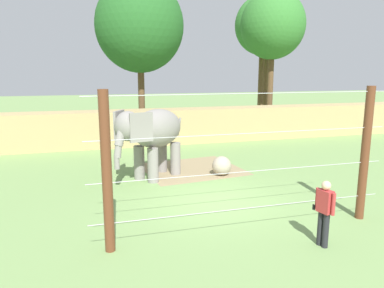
# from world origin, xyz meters

# --- Properties ---
(ground_plane) EXTENTS (120.00, 120.00, 0.00)m
(ground_plane) POSITION_xyz_m (0.00, 0.00, 0.00)
(ground_plane) COLOR #759956
(dirt_patch) EXTENTS (4.51, 4.19, 0.01)m
(dirt_patch) POSITION_xyz_m (0.37, 4.08, 0.00)
(dirt_patch) COLOR #937F5B
(dirt_patch) RESTS_ON ground
(embankment_wall) EXTENTS (36.00, 1.80, 2.04)m
(embankment_wall) POSITION_xyz_m (0.00, 10.30, 1.02)
(embankment_wall) COLOR tan
(embankment_wall) RESTS_ON ground
(elephant) EXTENTS (3.36, 2.96, 2.83)m
(elephant) POSITION_xyz_m (-1.52, 3.19, 1.87)
(elephant) COLOR gray
(elephant) RESTS_ON ground
(enrichment_ball) EXTENTS (0.80, 0.80, 0.80)m
(enrichment_ball) POSITION_xyz_m (1.29, 2.82, 0.40)
(enrichment_ball) COLOR tan
(enrichment_ball) RESTS_ON ground
(cable_fence) EXTENTS (8.17, 0.24, 3.85)m
(cable_fence) POSITION_xyz_m (0.00, -2.55, 1.93)
(cable_fence) COLOR brown
(cable_fence) RESTS_ON ground
(zookeeper) EXTENTS (0.31, 0.57, 1.67)m
(zookeeper) POSITION_xyz_m (1.46, -3.75, 0.93)
(zookeeper) COLOR #232328
(zookeeper) RESTS_ON ground
(tree_far_left) EXTENTS (4.47, 4.47, 10.23)m
(tree_far_left) POSITION_xyz_m (9.91, 16.64, 7.83)
(tree_far_left) COLOR brown
(tree_far_left) RESTS_ON ground
(tree_left_of_centre) EXTENTS (4.31, 4.31, 10.05)m
(tree_left_of_centre) POSITION_xyz_m (10.95, 17.86, 7.72)
(tree_left_of_centre) COLOR brown
(tree_left_of_centre) RESTS_ON ground
(tree_right_of_centre) EXTENTS (4.73, 4.73, 10.08)m
(tree_right_of_centre) POSITION_xyz_m (9.46, 14.18, 7.55)
(tree_right_of_centre) COLOR brown
(tree_right_of_centre) RESTS_ON ground
(tree_far_right) EXTENTS (5.81, 5.81, 10.26)m
(tree_far_right) POSITION_xyz_m (-0.34, 14.06, 7.18)
(tree_far_right) COLOR brown
(tree_far_right) RESTS_ON ground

